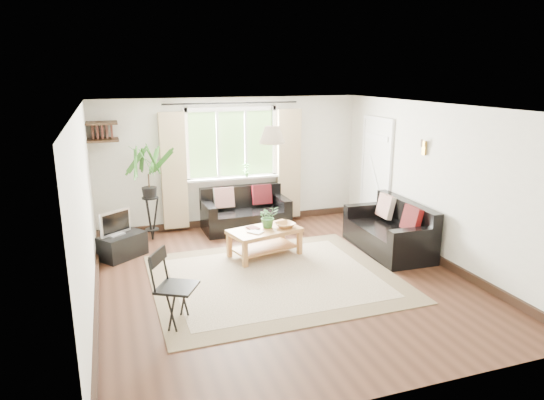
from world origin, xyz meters
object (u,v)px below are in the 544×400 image
object	(u,v)px
sofa_right	(388,228)
coffee_table	(265,243)
folding_chair	(177,289)
tv_stand	(123,246)
palm_stand	(150,194)
sofa_back	(246,210)

from	to	relation	value
sofa_right	coffee_table	bearing A→B (deg)	-100.35
folding_chair	coffee_table	bearing A→B (deg)	-13.51
coffee_table	tv_stand	distance (m)	2.24
sofa_right	tv_stand	distance (m)	4.26
folding_chair	sofa_right	bearing A→B (deg)	-40.36
coffee_table	sofa_right	bearing A→B (deg)	-11.68
coffee_table	palm_stand	bearing A→B (deg)	139.21
folding_chair	palm_stand	bearing A→B (deg)	29.53
sofa_right	coffee_table	size ratio (longest dim) A/B	1.50
tv_stand	folding_chair	distance (m)	2.47
sofa_back	tv_stand	world-z (taller)	sofa_back
palm_stand	tv_stand	bearing A→B (deg)	-125.93
coffee_table	folding_chair	distance (m)	2.37
sofa_back	sofa_right	bearing A→B (deg)	-44.77
sofa_back	coffee_table	size ratio (longest dim) A/B	1.42
coffee_table	palm_stand	xyz separation A→B (m)	(-1.61, 1.39, 0.60)
sofa_back	palm_stand	bearing A→B (deg)	179.49
sofa_right	coffee_table	world-z (taller)	sofa_right
sofa_right	tv_stand	bearing A→B (deg)	-103.44
sofa_right	palm_stand	bearing A→B (deg)	-115.29
sofa_right	folding_chair	xyz separation A→B (m)	(-3.59, -1.32, 0.06)
palm_stand	folding_chair	world-z (taller)	palm_stand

